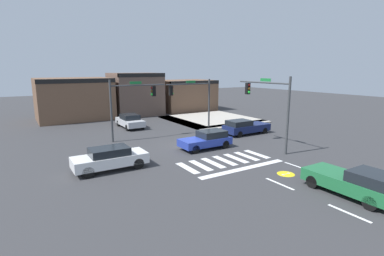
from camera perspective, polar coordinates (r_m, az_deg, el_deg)
name	(u,v)px	position (r m, az deg, el deg)	size (l,w,h in m)	color
ground_plane	(191,146)	(24.41, -0.13, -3.59)	(120.00, 120.00, 0.00)	#353538
crosswalk_near	(225,160)	(20.85, 6.36, -6.29)	(6.57, 2.44, 0.01)	silver
lane_markings	(333,196)	(16.87, 25.74, -11.76)	(6.80, 20.25, 0.01)	white
bike_detector_marking	(286,174)	(19.06, 17.77, -8.50)	(1.07, 1.07, 0.01)	yellow
curb_corner_northeast	(210,120)	(36.65, 3.54, 1.58)	(10.00, 10.60, 0.15)	#B2AA9E
storefront_row	(129,96)	(41.85, -12.13, 6.08)	(24.60, 6.98, 5.78)	brown
traffic_signal_northeast	(193,95)	(30.12, 0.11, 6.33)	(5.13, 0.32, 5.29)	#383A3D
traffic_signal_southeast	(269,99)	(23.93, 14.68, 5.41)	(0.32, 5.50, 5.79)	#383A3D
traffic_signal_northwest	(132,99)	(26.76, -11.67, 5.59)	(5.23, 0.32, 5.42)	#383A3D
car_silver	(130,121)	(32.73, -11.95, 1.36)	(1.90, 4.39, 1.47)	#B7BABF
car_navy	(245,127)	(29.29, 10.23, 0.22)	(4.75, 1.87, 1.45)	#141E4C
car_green	(354,182)	(17.05, 29.00, -9.14)	(1.93, 4.46, 1.49)	#1E6638
car_white	(110,158)	(19.41, -15.63, -5.65)	(4.60, 1.81, 1.46)	white
car_blue	(207,139)	(23.72, 2.91, -2.24)	(4.19, 1.83, 1.41)	#23389E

